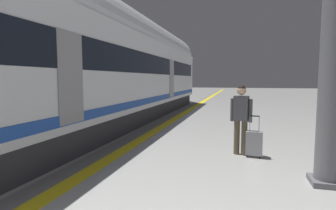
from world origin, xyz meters
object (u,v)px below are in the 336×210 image
object	(u,v)px
high_speed_train	(102,63)
passenger_near	(241,115)
platform_pillar	(332,88)
suitcase_near	(254,143)

from	to	relation	value
high_speed_train	passenger_near	world-z (taller)	high_speed_train
high_speed_train	platform_pillar	size ratio (longest dim) A/B	7.50
high_speed_train	platform_pillar	distance (m)	7.82
suitcase_near	platform_pillar	size ratio (longest dim) A/B	0.28
platform_pillar	suitcase_near	bearing A→B (deg)	129.09
suitcase_near	passenger_near	bearing A→B (deg)	153.44
passenger_near	platform_pillar	size ratio (longest dim) A/B	0.48
passenger_near	platform_pillar	bearing A→B (deg)	-47.09
high_speed_train	suitcase_near	distance (m)	6.40
passenger_near	suitcase_near	size ratio (longest dim) A/B	1.70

